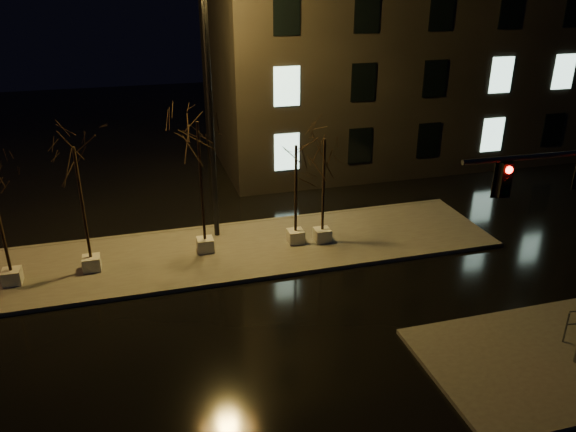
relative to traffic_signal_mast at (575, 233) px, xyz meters
name	(u,v)px	position (x,y,z in m)	size (l,w,h in m)	color
ground	(267,336)	(-7.26, 3.87, -4.44)	(90.00, 90.00, 0.00)	black
median	(232,251)	(-7.26, 9.87, -4.36)	(22.00, 5.00, 0.15)	#4D4B45
sidewalk_corner	(542,360)	(0.24, 0.37, -4.36)	(7.00, 5.00, 0.15)	#4D4B45
building	(418,27)	(6.74, 21.87, 3.06)	(25.00, 12.00, 15.00)	black
tree_1	(78,176)	(-12.73, 9.61, -0.50)	(1.80, 1.80, 4.99)	#BAB9AD
tree_2	(199,152)	(-8.34, 10.01, -0.11)	(1.80, 1.80, 5.51)	#BAB9AD
tree_3	(296,168)	(-4.59, 9.77, -1.00)	(1.80, 1.80, 4.32)	#BAB9AD
tree_4	(324,163)	(-3.47, 9.58, -0.83)	(1.80, 1.80, 4.55)	#BAB9AD
traffic_signal_mast	(575,233)	(0.00, 0.00, 0.00)	(5.34, 0.29, 6.53)	#53565B
streetlight_main	(209,88)	(-7.65, 11.40, 2.00)	(2.72, 0.82, 10.90)	black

